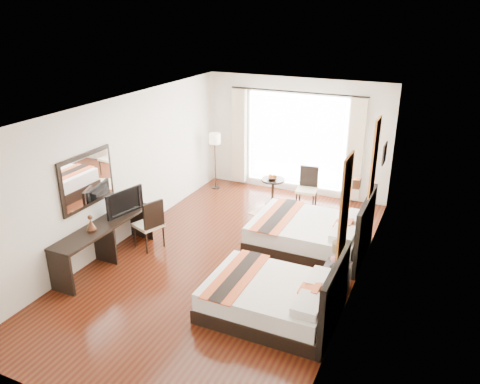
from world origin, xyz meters
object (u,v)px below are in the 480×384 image
at_px(window_chair, 307,196).
at_px(table_lamp, 339,249).
at_px(nightstand, 336,279).
at_px(desk_chair, 150,233).
at_px(vase, 333,264).
at_px(console_desk, 105,243).
at_px(floor_lamp, 215,143).
at_px(side_table, 273,191).
at_px(fruit_bowl, 272,178).
at_px(bed_far, 312,233).
at_px(television, 122,201).
at_px(bed_near, 275,298).

bearing_deg(window_chair, table_lamp, 19.79).
distance_m(nightstand, desk_chair, 3.60).
distance_m(vase, console_desk, 4.03).
distance_m(floor_lamp, window_chair, 2.64).
bearing_deg(side_table, floor_lamp, 168.09).
distance_m(console_desk, desk_chair, 0.89).
relative_size(console_desk, fruit_bowl, 9.19).
height_order(nightstand, vase, vase).
distance_m(bed_far, desk_chair, 3.09).
bearing_deg(table_lamp, floor_lamp, 140.35).
bearing_deg(television, vase, -75.15).
height_order(table_lamp, side_table, table_lamp).
bearing_deg(nightstand, vase, -110.10).
relative_size(nightstand, fruit_bowl, 2.05).
distance_m(bed_near, table_lamp, 1.33).
xyz_separation_m(table_lamp, television, (-3.97, -0.33, 0.25)).
bearing_deg(bed_far, side_table, 130.38).
relative_size(console_desk, window_chair, 2.30).
relative_size(fruit_bowl, window_chair, 0.25).
xyz_separation_m(floor_lamp, side_table, (1.68, -0.35, -0.89)).
xyz_separation_m(nightstand, side_table, (-2.21, 2.96, 0.07)).
bearing_deg(television, fruit_bowl, -16.28).
xyz_separation_m(table_lamp, desk_chair, (-3.59, -0.08, -0.44)).
bearing_deg(table_lamp, desk_chair, -178.78).
distance_m(bed_near, floor_lamp, 5.41).
height_order(bed_near, television, television).
height_order(bed_far, vase, bed_far).
relative_size(console_desk, television, 2.70).
bearing_deg(fruit_bowl, table_lamp, -51.94).
bearing_deg(bed_far, floor_lamp, 146.68).
bearing_deg(desk_chair, fruit_bowl, -95.12).
height_order(bed_near, floor_lamp, floor_lamp).
relative_size(floor_lamp, fruit_bowl, 5.94).
distance_m(bed_far, table_lamp, 1.45).
bearing_deg(table_lamp, window_chair, 115.58).
xyz_separation_m(console_desk, floor_lamp, (0.11, 4.09, 0.82)).
bearing_deg(nightstand, bed_far, 121.40).
distance_m(television, window_chair, 4.21).
xyz_separation_m(vase, side_table, (-2.18, 3.06, -0.25)).
bearing_deg(fruit_bowl, side_table, 81.76).
bearing_deg(side_table, fruit_bowl, -98.24).
relative_size(nightstand, table_lamp, 1.39).
distance_m(bed_far, fruit_bowl, 2.23).
distance_m(table_lamp, side_table, 3.64).
relative_size(console_desk, side_table, 3.57).
bearing_deg(window_chair, floor_lamp, -101.89).
bearing_deg(bed_near, table_lamp, 57.41).
height_order(nightstand, desk_chair, desk_chair).
bearing_deg(bed_near, floor_lamp, 126.89).
relative_size(television, fruit_bowl, 3.40).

